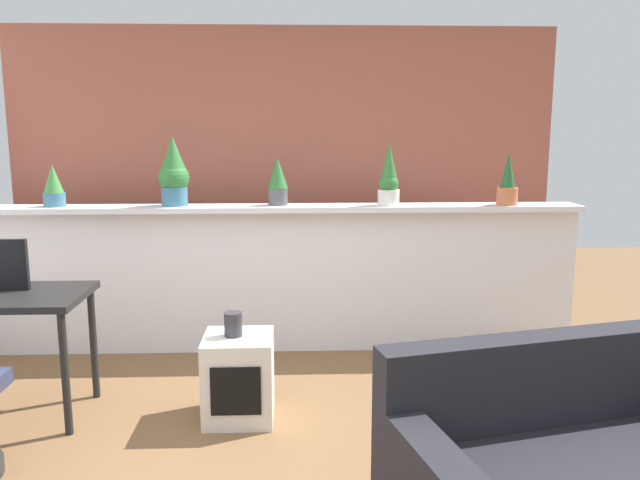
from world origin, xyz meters
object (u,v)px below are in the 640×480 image
object	(u,v)px
potted_plant_0	(54,186)
potted_plant_3	(389,179)
side_cube_shelf	(239,378)
potted_plant_2	(278,181)
potted_plant_4	(508,183)
vase_on_shelf	(233,324)
couch	(576,474)
potted_plant_1	(174,173)

from	to	relation	value
potted_plant_0	potted_plant_3	xyz separation A→B (m)	(2.46, -0.03, 0.05)
potted_plant_0	side_cube_shelf	world-z (taller)	potted_plant_0
potted_plant_0	potted_plant_3	size ratio (longest dim) A/B	0.66
potted_plant_2	potted_plant_4	distance (m)	1.71
vase_on_shelf	potted_plant_2	bearing A→B (deg)	78.68
vase_on_shelf	couch	bearing A→B (deg)	-37.78
potted_plant_4	potted_plant_0	bearing A→B (deg)	179.14
potted_plant_0	potted_plant_4	world-z (taller)	potted_plant_4
potted_plant_3	potted_plant_4	xyz separation A→B (m)	(0.89, -0.03, -0.03)
potted_plant_4	vase_on_shelf	xyz separation A→B (m)	(-1.94, -1.11, -0.72)
potted_plant_1	couch	world-z (taller)	potted_plant_1
potted_plant_0	potted_plant_2	distance (m)	1.64
potted_plant_1	potted_plant_4	size ratio (longest dim) A/B	1.30
potted_plant_0	potted_plant_1	xyz separation A→B (m)	(0.87, 0.01, 0.10)
potted_plant_4	potted_plant_1	bearing A→B (deg)	178.68
potted_plant_1	couch	bearing A→B (deg)	-48.85
potted_plant_0	couch	bearing A→B (deg)	-38.64
potted_plant_4	couch	bearing A→B (deg)	-100.61
potted_plant_0	potted_plant_2	size ratio (longest dim) A/B	0.87
potted_plant_2	vase_on_shelf	xyz separation A→B (m)	(-0.24, -1.18, -0.73)
potted_plant_1	potted_plant_2	bearing A→B (deg)	1.21
potted_plant_1	couch	xyz separation A→B (m)	(2.04, -2.34, -1.08)
side_cube_shelf	potted_plant_4	bearing A→B (deg)	30.29
side_cube_shelf	potted_plant_3	bearing A→B (deg)	47.96
vase_on_shelf	couch	xyz separation A→B (m)	(1.52, -1.18, -0.29)
couch	vase_on_shelf	bearing A→B (deg)	142.22
potted_plant_0	side_cube_shelf	xyz separation A→B (m)	(1.43, -1.17, -1.02)
potted_plant_0	side_cube_shelf	bearing A→B (deg)	-39.39
potted_plant_1	potted_plant_4	xyz separation A→B (m)	(2.47, -0.06, -0.08)
potted_plant_1	potted_plant_2	size ratio (longest dim) A/B	1.44
potted_plant_3	potted_plant_4	size ratio (longest dim) A/B	1.18
potted_plant_1	vase_on_shelf	xyz separation A→B (m)	(0.53, -1.16, -0.79)
potted_plant_0	potted_plant_3	bearing A→B (deg)	-0.59
side_cube_shelf	vase_on_shelf	size ratio (longest dim) A/B	3.54
couch	potted_plant_0	bearing A→B (deg)	141.36
potted_plant_0	potted_plant_2	world-z (taller)	potted_plant_2
side_cube_shelf	couch	bearing A→B (deg)	-37.90
potted_plant_2	potted_plant_4	world-z (taller)	potted_plant_4
potted_plant_4	side_cube_shelf	distance (m)	2.45
potted_plant_3	potted_plant_4	distance (m)	0.89
potted_plant_0	side_cube_shelf	size ratio (longest dim) A/B	0.61
potted_plant_2	side_cube_shelf	bearing A→B (deg)	-99.98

